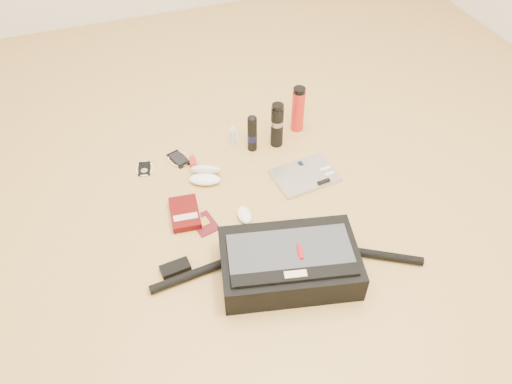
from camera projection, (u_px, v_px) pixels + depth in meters
ground at (261, 215)px, 2.14m from camera, size 4.00×4.00×0.00m
messenger_bag at (289, 263)px, 1.88m from camera, size 1.04×0.43×0.15m
laptop at (305, 176)px, 2.30m from camera, size 0.30×0.22×0.03m
book at (185, 213)px, 2.13m from camera, size 0.14×0.20×0.03m
passport at (204, 224)px, 2.11m from camera, size 0.11×0.14×0.01m
mouse at (244, 215)px, 2.12m from camera, size 0.06×0.10×0.03m
sunglasses_case at (205, 175)px, 2.28m from camera, size 0.18×0.17×0.08m
ipod at (144, 169)px, 2.34m from camera, size 0.09×0.10×0.01m
phone at (179, 159)px, 2.39m from camera, size 0.12×0.13×0.01m
inhaler at (193, 162)px, 2.36m from camera, size 0.04×0.10×0.03m
spray_bottle at (233, 136)px, 2.45m from camera, size 0.03×0.03×0.10m
aerosol_can at (252, 133)px, 2.38m from camera, size 0.06×0.06×0.20m
thermos_black at (277, 125)px, 2.39m from camera, size 0.08×0.08×0.23m
thermos_red at (298, 109)px, 2.47m from camera, size 0.08×0.08×0.24m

